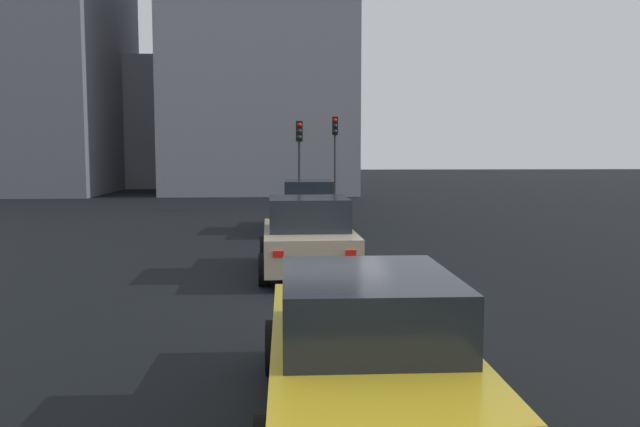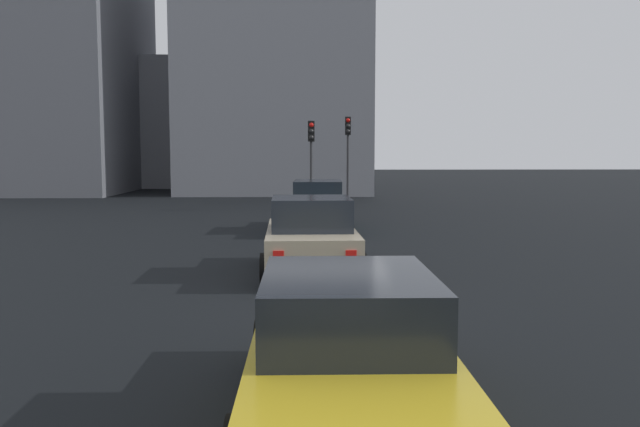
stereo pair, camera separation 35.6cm
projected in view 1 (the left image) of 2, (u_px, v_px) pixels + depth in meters
name	position (u px, v px, depth m)	size (l,w,h in m)	color
ground_plane	(316.00, 300.00, 11.90)	(160.00, 160.00, 0.20)	black
car_teal_lead	(309.00, 206.00, 21.50)	(4.82, 2.06, 1.65)	#19606B
car_beige_second	(308.00, 237.00, 13.83)	(4.10, 2.15, 1.64)	tan
car_yellow_third	(365.00, 350.00, 6.19)	(4.50, 1.99, 1.50)	gold
traffic_light_near_left	(299.00, 146.00, 28.52)	(0.32, 0.29, 3.92)	#2D2D30
traffic_light_near_right	(335.00, 141.00, 32.23)	(0.32, 0.29, 4.29)	#2D2D30
traffic_light_far_left	(263.00, 146.00, 37.05)	(0.33, 0.30, 4.00)	#2D2D30
building_facade_left	(263.00, 59.00, 43.69)	(15.38, 11.54, 17.51)	gray
building_facade_center	(157.00, 125.00, 48.45)	(8.74, 6.77, 9.12)	gray
building_facade_right	(43.00, 60.00, 41.75)	(14.16, 9.11, 16.84)	slate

